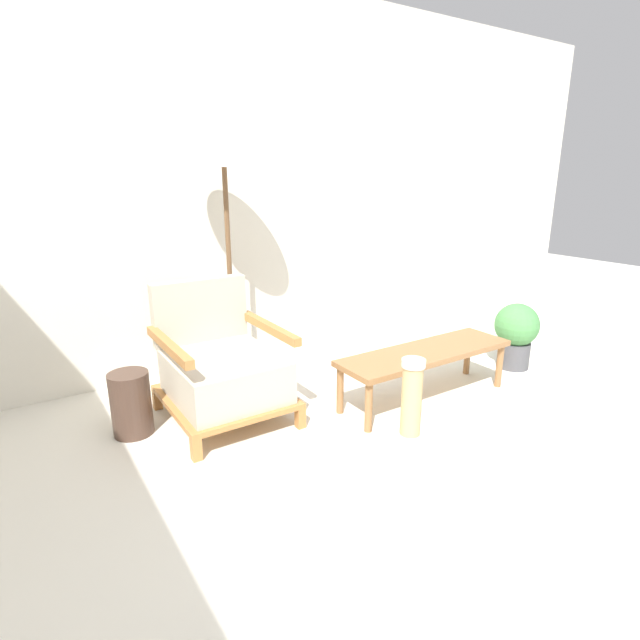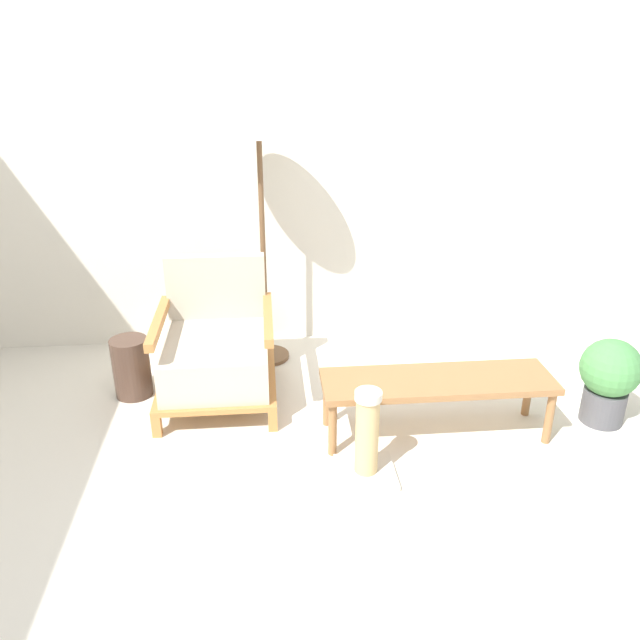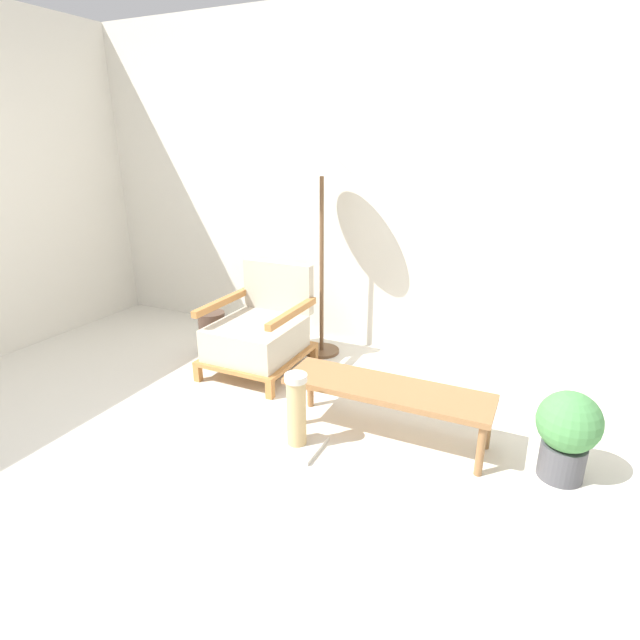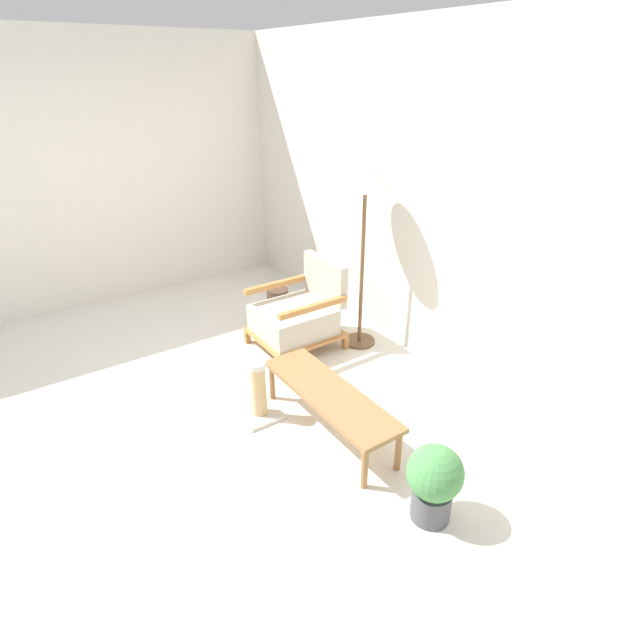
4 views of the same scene
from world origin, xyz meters
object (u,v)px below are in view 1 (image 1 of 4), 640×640
(armchair, at_px, (222,368))
(coffee_table, at_px, (426,356))
(floor_lamp, at_px, (224,162))
(potted_plant, at_px, (516,332))
(vase, at_px, (131,404))
(scratching_post, at_px, (411,408))

(armchair, bearing_deg, coffee_table, -22.70)
(floor_lamp, bearing_deg, coffee_table, -48.10)
(floor_lamp, distance_m, potted_plant, 2.41)
(vase, bearing_deg, coffee_table, -18.71)
(floor_lamp, height_order, vase, floor_lamp)
(scratching_post, bearing_deg, armchair, 132.52)
(floor_lamp, xyz_separation_m, coffee_table, (0.89, -0.99, -1.18))
(armchair, xyz_separation_m, potted_plant, (2.14, -0.46, -0.03))
(armchair, distance_m, scratching_post, 1.12)
(coffee_table, bearing_deg, scratching_post, -142.47)
(armchair, xyz_separation_m, vase, (-0.51, 0.08, -0.13))
(coffee_table, xyz_separation_m, vase, (-1.69, 0.57, -0.11))
(potted_plant, relative_size, scratching_post, 1.05)
(armchair, distance_m, floor_lamp, 1.30)
(coffee_table, bearing_deg, armchair, 157.30)
(armchair, height_order, scratching_post, armchair)
(potted_plant, bearing_deg, coffee_table, -178.00)
(vase, bearing_deg, armchair, -8.80)
(vase, height_order, scratching_post, scratching_post)
(armchair, xyz_separation_m, scratching_post, (0.75, -0.82, -0.13))
(floor_lamp, height_order, scratching_post, floor_lamp)
(coffee_table, distance_m, potted_plant, 0.96)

